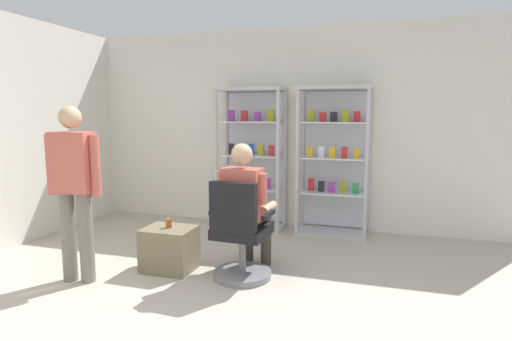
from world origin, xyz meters
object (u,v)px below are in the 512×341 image
object	(u,v)px
office_chair	(240,239)
seated_shopkeeper	(246,202)
storage_crate	(170,249)
standing_customer	(74,183)
display_cabinet_left	(252,157)
display_cabinet_right	(333,160)
tea_glass	(169,223)

from	to	relation	value
office_chair	seated_shopkeeper	distance (m)	0.36
storage_crate	standing_customer	bearing A→B (deg)	-143.55
display_cabinet_left	storage_crate	distance (m)	1.98
office_chair	storage_crate	distance (m)	0.78
storage_crate	standing_customer	world-z (taller)	standing_customer
seated_shopkeeper	display_cabinet_right	bearing A→B (deg)	69.22
seated_shopkeeper	storage_crate	bearing A→B (deg)	-169.77
display_cabinet_right	standing_customer	xyz separation A→B (m)	(-2.08, -2.31, -0.03)
display_cabinet_right	standing_customer	distance (m)	3.11
storage_crate	display_cabinet_right	bearing A→B (deg)	52.21
standing_customer	office_chair	bearing A→B (deg)	18.35
standing_customer	display_cabinet_left	bearing A→B (deg)	67.02
office_chair	seated_shopkeeper	bearing A→B (deg)	86.46
seated_shopkeeper	standing_customer	size ratio (longest dim) A/B	0.79
display_cabinet_left	standing_customer	size ratio (longest dim) A/B	1.17
storage_crate	tea_glass	distance (m)	0.26
storage_crate	tea_glass	bearing A→B (deg)	125.65
storage_crate	tea_glass	xyz separation A→B (m)	(-0.01, 0.01, 0.26)
display_cabinet_right	tea_glass	world-z (taller)	display_cabinet_right
display_cabinet_left	storage_crate	world-z (taller)	display_cabinet_left
office_chair	tea_glass	size ratio (longest dim) A/B	10.70
storage_crate	tea_glass	world-z (taller)	tea_glass
display_cabinet_left	office_chair	bearing A→B (deg)	-76.02
display_cabinet_left	standing_customer	world-z (taller)	display_cabinet_left
display_cabinet_right	standing_customer	world-z (taller)	display_cabinet_right
display_cabinet_left	tea_glass	xyz separation A→B (m)	(-0.31, -1.80, -0.49)
tea_glass	storage_crate	bearing A→B (deg)	-54.35
display_cabinet_right	office_chair	distance (m)	2.02
office_chair	standing_customer	bearing A→B (deg)	-161.65
seated_shopkeeper	standing_customer	world-z (taller)	standing_customer
display_cabinet_right	storage_crate	size ratio (longest dim) A/B	3.85
display_cabinet_right	office_chair	bearing A→B (deg)	-109.35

